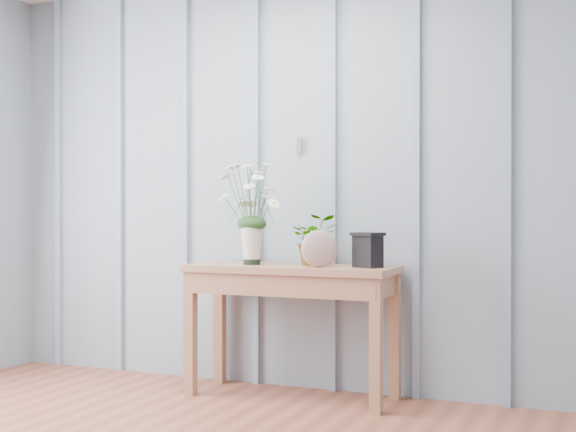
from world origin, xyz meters
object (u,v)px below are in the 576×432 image
at_px(carved_box, 368,250).
at_px(felt_disc_vessel, 320,249).
at_px(daisy_vase, 252,198).
at_px(sideboard, 291,285).

bearing_deg(carved_box, felt_disc_vessel, -158.51).
relative_size(daisy_vase, carved_box, 3.15).
xyz_separation_m(sideboard, felt_disc_vessel, (0.21, -0.10, 0.22)).
bearing_deg(sideboard, carved_box, -0.87).
distance_m(daisy_vase, carved_box, 0.74).
distance_m(sideboard, carved_box, 0.50).
relative_size(sideboard, carved_box, 6.22).
bearing_deg(carved_box, daisy_vase, -176.81).
height_order(felt_disc_vessel, carved_box, felt_disc_vessel).
relative_size(felt_disc_vessel, carved_box, 1.05).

